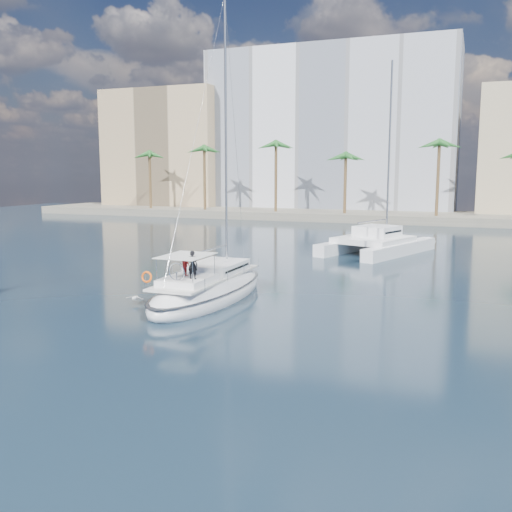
% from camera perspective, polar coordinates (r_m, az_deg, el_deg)
% --- Properties ---
extents(ground, '(160.00, 160.00, 0.00)m').
position_cam_1_polar(ground, '(30.51, -2.72, -5.72)').
color(ground, black).
rests_on(ground, ground).
extents(quay, '(120.00, 14.00, 1.20)m').
position_cam_1_polar(quay, '(89.14, 13.23, 3.87)').
color(quay, gray).
rests_on(quay, ground).
extents(building_modern, '(42.00, 16.00, 28.00)m').
position_cam_1_polar(building_modern, '(103.09, 7.66, 12.08)').
color(building_modern, white).
rests_on(building_modern, ground).
extents(building_tan_left, '(22.00, 14.00, 22.00)m').
position_cam_1_polar(building_tan_left, '(110.21, -8.49, 10.26)').
color(building_tan_left, tan).
rests_on(building_tan_left, ground).
extents(palm_left, '(3.60, 3.60, 12.30)m').
position_cam_1_polar(palm_left, '(95.82, -7.81, 10.12)').
color(palm_left, brown).
rests_on(palm_left, ground).
extents(palm_centre, '(3.60, 3.60, 12.30)m').
position_cam_1_polar(palm_centre, '(84.95, 13.09, 10.19)').
color(palm_centre, brown).
rests_on(palm_centre, ground).
extents(main_sloop, '(4.03, 12.57, 18.65)m').
position_cam_1_polar(main_sloop, '(33.76, -4.74, -3.38)').
color(main_sloop, white).
rests_on(main_sloop, ground).
extents(catamaran, '(9.65, 13.21, 17.35)m').
position_cam_1_polar(catamaran, '(53.36, 11.91, 1.51)').
color(catamaran, white).
rests_on(catamaran, ground).
extents(seagull, '(1.15, 0.49, 0.21)m').
position_cam_1_polar(seagull, '(33.24, -12.00, -4.12)').
color(seagull, silver).
rests_on(seagull, ground).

